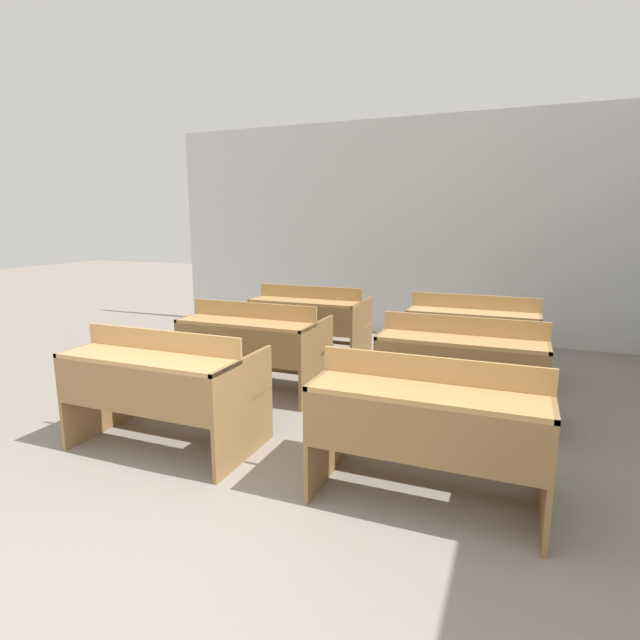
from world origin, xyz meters
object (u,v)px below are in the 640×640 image
bench_front_left (164,384)px  bench_second_right (461,364)px  bench_front_right (429,423)px  bench_third_right (473,332)px  bench_third_left (310,319)px  bench_second_left (254,343)px

bench_front_left → bench_second_right: (1.91, 1.32, 0.00)m
bench_front_left → bench_front_right: (1.88, 0.01, 0.00)m
bench_second_right → bench_third_right: 1.27m
bench_second_right → bench_front_right: bearing=-91.4°
bench_third_left → bench_third_right: bearing=-1.0°
bench_third_right → bench_third_left: bearing=179.0°
bench_third_left → bench_front_left: bearing=-90.4°
bench_second_left → bench_third_right: size_ratio=1.00×
bench_third_left → bench_third_right: (1.87, -0.03, 0.00)m
bench_front_left → bench_third_left: (0.02, 2.63, 0.00)m
bench_front_right → bench_third_right: same height
bench_front_right → bench_third_left: same height
bench_front_right → bench_second_right: (0.03, 1.32, 0.00)m
bench_second_left → bench_second_right: bearing=0.5°
bench_third_left → bench_third_right: size_ratio=1.00×
bench_front_left → bench_front_right: size_ratio=1.00×
bench_front_left → bench_second_right: same height
bench_front_right → bench_second_left: size_ratio=1.00×
bench_second_right → bench_third_right: bearing=91.1°
bench_front_left → bench_second_left: bearing=90.0°
bench_second_left → bench_second_right: same height
bench_front_left → bench_third_right: bearing=53.9°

